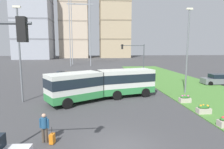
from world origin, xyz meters
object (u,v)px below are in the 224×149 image
(pedestrian_crossing, at_px, (44,126))
(streetlight_left, at_px, (20,51))
(articulated_bus, at_px, (104,84))
(flower_planter_1, at_px, (204,109))
(rolling_suitcase, at_px, (52,139))
(apartment_tower_westcentre, at_px, (74,14))
(apartment_tower_west, at_px, (33,21))
(streetlight_median, at_px, (187,48))
(car_silver_hatch, at_px, (65,76))
(traffic_light_far_right, at_px, (136,56))
(apartment_tower_centre, at_px, (114,14))
(car_grey_wagon, at_px, (217,80))
(flower_planter_2, at_px, (185,99))

(pedestrian_crossing, xyz_separation_m, streetlight_left, (-4.29, 8.88, 4.13))
(articulated_bus, bearing_deg, flower_planter_1, -35.40)
(rolling_suitcase, height_order, apartment_tower_westcentre, apartment_tower_westcentre)
(apartment_tower_west, bearing_deg, streetlight_median, -63.12)
(streetlight_left, bearing_deg, apartment_tower_west, 105.12)
(car_silver_hatch, height_order, streetlight_left, streetlight_left)
(rolling_suitcase, bearing_deg, traffic_light_far_right, 65.37)
(traffic_light_far_right, relative_size, streetlight_median, 0.61)
(car_silver_hatch, distance_m, apartment_tower_west, 73.50)
(articulated_bus, distance_m, flower_planter_1, 9.77)
(apartment_tower_west, bearing_deg, apartment_tower_centre, 17.79)
(rolling_suitcase, height_order, streetlight_median, streetlight_median)
(flower_planter_1, bearing_deg, apartment_tower_west, 113.90)
(car_grey_wagon, bearing_deg, articulated_bus, -159.92)
(articulated_bus, xyz_separation_m, car_silver_hatch, (-5.76, 12.11, -0.90))
(rolling_suitcase, xyz_separation_m, streetlight_median, (13.28, 10.70, 5.07))
(rolling_suitcase, xyz_separation_m, flower_planter_1, (11.38, 3.74, 0.11))
(streetlight_median, distance_m, apartment_tower_west, 88.38)
(pedestrian_crossing, xyz_separation_m, streetlight_median, (13.73, 10.50, 4.38))
(apartment_tower_westcentre, bearing_deg, streetlight_left, -88.28)
(articulated_bus, relative_size, rolling_suitcase, 12.10)
(articulated_bus, height_order, rolling_suitcase, articulated_bus)
(streetlight_left, height_order, apartment_tower_west, apartment_tower_west)
(car_grey_wagon, distance_m, car_silver_hatch, 23.81)
(car_silver_hatch, xyz_separation_m, apartment_tower_west, (-23.96, 67.18, 17.77))
(car_silver_hatch, distance_m, flower_planter_1, 22.38)
(pedestrian_crossing, height_order, flower_planter_2, pedestrian_crossing)
(streetlight_median, xyz_separation_m, apartment_tower_westcentre, (-20.76, 89.24, 18.56))
(streetlight_left, bearing_deg, articulated_bus, 1.99)
(apartment_tower_westcentre, height_order, apartment_tower_centre, apartment_tower_centre)
(articulated_bus, relative_size, traffic_light_far_right, 1.95)
(car_silver_hatch, relative_size, traffic_light_far_right, 0.76)
(articulated_bus, relative_size, flower_planter_1, 10.67)
(rolling_suitcase, bearing_deg, flower_planter_1, 18.22)
(articulated_bus, relative_size, streetlight_median, 1.19)
(flower_planter_2, distance_m, apartment_tower_westcentre, 97.74)
(apartment_tower_westcentre, bearing_deg, traffic_light_far_right, -77.75)
(flower_planter_2, height_order, apartment_tower_westcentre, apartment_tower_westcentre)
(flower_planter_2, bearing_deg, pedestrian_crossing, -150.23)
(apartment_tower_westcentre, bearing_deg, apartment_tower_west, -148.97)
(apartment_tower_west, bearing_deg, rolling_suitcase, -73.51)
(apartment_tower_centre, bearing_deg, streetlight_left, -102.10)
(car_silver_hatch, relative_size, streetlight_median, 0.47)
(pedestrian_crossing, relative_size, flower_planter_2, 1.58)
(car_grey_wagon, xyz_separation_m, flower_planter_1, (-9.44, -11.96, -0.33))
(car_silver_hatch, height_order, traffic_light_far_right, traffic_light_far_right)
(car_silver_hatch, relative_size, rolling_suitcase, 4.75)
(apartment_tower_west, height_order, apartment_tower_centre, apartment_tower_centre)
(articulated_bus, relative_size, streetlight_left, 1.25)
(streetlight_left, distance_m, streetlight_median, 18.09)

